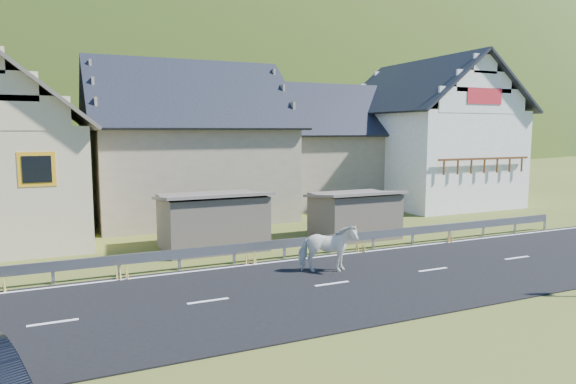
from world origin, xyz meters
name	(u,v)px	position (x,y,z in m)	size (l,w,h in m)	color
ground	(332,285)	(0.00, 0.00, 0.00)	(160.00, 160.00, 0.00)	#45511B
road	(332,284)	(0.00, 0.00, 0.02)	(60.00, 7.00, 0.04)	black
lane_markings	(332,284)	(0.00, 0.00, 0.04)	(60.00, 6.60, 0.01)	silver
guardrail	(285,244)	(0.00, 3.68, 0.56)	(28.10, 0.09, 0.75)	#93969B
shed_left	(212,222)	(-2.00, 6.50, 1.10)	(4.30, 3.30, 2.40)	#655A4E
shed_right	(354,215)	(4.50, 6.00, 1.00)	(3.80, 2.90, 2.20)	#655A4E
house_stone_a	(186,134)	(-1.00, 15.00, 4.63)	(10.80, 9.80, 8.90)	gray
house_stone_b	(326,139)	(9.00, 17.00, 4.24)	(9.80, 8.80, 8.10)	gray
house_white	(427,127)	(15.00, 14.00, 5.06)	(8.80, 10.80, 9.70)	white
mountain	(98,200)	(5.00, 180.00, -20.00)	(440.00, 280.00, 260.00)	#2C3E11
horse	(328,248)	(0.52, 1.25, 0.86)	(1.94, 0.89, 1.64)	white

